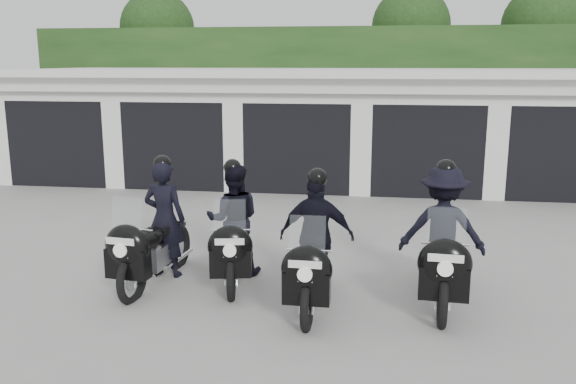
# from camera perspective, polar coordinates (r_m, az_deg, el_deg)

# --- Properties ---
(ground) EXTENTS (80.00, 80.00, 0.00)m
(ground) POSITION_cam_1_polar(r_m,az_deg,el_deg) (9.74, -3.54, -7.00)
(ground) COLOR gray
(ground) RESTS_ON ground
(garage_block) EXTENTS (16.40, 6.80, 2.96)m
(garage_block) POSITION_cam_1_polar(r_m,az_deg,el_deg) (17.25, 1.94, 6.29)
(garage_block) COLOR white
(garage_block) RESTS_ON ground
(background_vegetation) EXTENTS (20.00, 3.90, 5.80)m
(background_vegetation) POSITION_cam_1_polar(r_m,az_deg,el_deg) (21.97, 4.41, 11.05)
(background_vegetation) COLOR #173513
(background_vegetation) RESTS_ON ground
(police_bike_a) EXTENTS (0.81, 2.18, 1.90)m
(police_bike_a) POSITION_cam_1_polar(r_m,az_deg,el_deg) (9.06, -12.28, -3.73)
(police_bike_a) COLOR black
(police_bike_a) RESTS_ON ground
(police_bike_b) EXTENTS (1.00, 2.08, 1.83)m
(police_bike_b) POSITION_cam_1_polar(r_m,az_deg,el_deg) (9.08, -5.16, -3.36)
(police_bike_b) COLOR black
(police_bike_b) RESTS_ON ground
(police_bike_c) EXTENTS (1.02, 2.14, 1.86)m
(police_bike_c) POSITION_cam_1_polar(r_m,az_deg,el_deg) (8.14, 2.57, -5.03)
(police_bike_c) COLOR black
(police_bike_c) RESTS_ON ground
(police_bike_d) EXTENTS (1.21, 2.25, 1.96)m
(police_bike_d) POSITION_cam_1_polar(r_m,az_deg,el_deg) (8.52, 14.27, -4.30)
(police_bike_d) COLOR black
(police_bike_d) RESTS_ON ground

